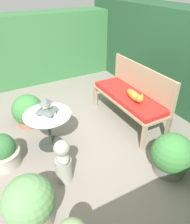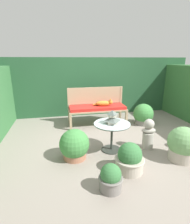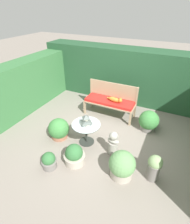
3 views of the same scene
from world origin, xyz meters
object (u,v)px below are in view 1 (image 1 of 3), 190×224
(garden_bench, at_px, (128,99))
(potted_plant_bench_right, at_px, (2,152))
(pagoda_birdhouse, at_px, (46,108))
(cat, at_px, (135,96))
(garden_bust, at_px, (63,161))
(potted_plant_table_near, at_px, (28,111))
(patio_table, at_px, (48,121))
(potted_plant_bench_left, at_px, (30,204))
(potted_plant_hedge_corner, at_px, (172,156))

(garden_bench, xyz_separation_m, potted_plant_bench_right, (0.05, -2.20, -0.25))
(garden_bench, distance_m, pagoda_birdhouse, 1.49)
(cat, distance_m, garden_bust, 1.64)
(garden_bust, distance_m, potted_plant_table_near, 1.52)
(cat, xyz_separation_m, potted_plant_table_near, (-0.99, -1.59, -0.37))
(pagoda_birdhouse, xyz_separation_m, garden_bust, (0.76, -0.07, -0.38))
(patio_table, distance_m, pagoda_birdhouse, 0.24)
(garden_bench, height_order, potted_plant_bench_left, potted_plant_bench_left)
(potted_plant_bench_left, bearing_deg, potted_plant_table_near, 166.43)
(patio_table, relative_size, potted_plant_bench_left, 1.13)
(patio_table, bearing_deg, cat, 81.12)
(potted_plant_hedge_corner, relative_size, potted_plant_bench_right, 1.18)
(garden_bust, relative_size, potted_plant_bench_right, 1.28)
(pagoda_birdhouse, bearing_deg, potted_plant_table_near, -169.20)
(cat, bearing_deg, pagoda_birdhouse, -89.91)
(garden_bench, relative_size, potted_plant_table_near, 2.80)
(cat, bearing_deg, garden_bust, -61.65)
(garden_bust, bearing_deg, cat, 117.77)
(pagoda_birdhouse, bearing_deg, cat, 81.12)
(patio_table, height_order, potted_plant_hedge_corner, potted_plant_hedge_corner)
(cat, relative_size, patio_table, 0.74)
(pagoda_birdhouse, height_order, potted_plant_bench_right, pagoda_birdhouse)
(patio_table, relative_size, garden_bust, 1.12)
(patio_table, distance_m, garden_bust, 0.78)
(potted_plant_table_near, xyz_separation_m, potted_plant_bench_right, (0.84, -0.58, -0.03))
(cat, height_order, potted_plant_hedge_corner, cat)
(garden_bust, height_order, potted_plant_bench_left, garden_bust)
(garden_bust, xyz_separation_m, potted_plant_table_near, (-1.52, -0.07, -0.06))
(garden_bench, bearing_deg, patio_table, -91.44)
(potted_plant_bench_left, relative_size, potted_plant_hedge_corner, 1.07)
(pagoda_birdhouse, bearing_deg, potted_plant_bench_right, -83.52)
(cat, bearing_deg, potted_plant_hedge_corner, -0.27)
(pagoda_birdhouse, height_order, potted_plant_hedge_corner, pagoda_birdhouse)
(cat, height_order, patio_table, cat)
(garden_bench, distance_m, potted_plant_bench_right, 2.21)
(potted_plant_bench_right, bearing_deg, potted_plant_bench_left, 6.44)
(garden_bust, xyz_separation_m, potted_plant_bench_left, (0.40, -0.53, -0.01))
(pagoda_birdhouse, xyz_separation_m, potted_plant_bench_left, (1.16, -0.61, -0.39))
(garden_bench, height_order, cat, cat)
(potted_plant_hedge_corner, bearing_deg, pagoda_birdhouse, -136.32)
(cat, xyz_separation_m, pagoda_birdhouse, (-0.23, -1.44, 0.07))
(potted_plant_bench_left, xyz_separation_m, potted_plant_bench_right, (-1.07, -0.12, -0.08))
(garden_bench, relative_size, potted_plant_bench_left, 2.50)
(potted_plant_bench_left, distance_m, potted_plant_table_near, 1.97)
(cat, distance_m, patio_table, 1.47)
(pagoda_birdhouse, distance_m, potted_plant_bench_right, 0.87)
(garden_bench, relative_size, potted_plant_hedge_corner, 2.69)
(cat, relative_size, potted_plant_hedge_corner, 0.89)
(cat, relative_size, potted_plant_bench_left, 0.83)
(potted_plant_bench_left, distance_m, potted_plant_hedge_corner, 1.88)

